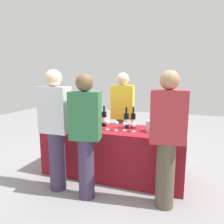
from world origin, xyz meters
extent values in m
plane|color=gray|center=(0.00, 0.00, 0.00)|extent=(12.00, 12.00, 0.00)
cube|color=maroon|center=(0.00, 0.00, 0.38)|extent=(2.13, 0.68, 0.76)
cylinder|color=black|center=(-0.75, 0.16, 0.87)|extent=(0.07, 0.07, 0.22)
cylinder|color=black|center=(-0.75, 0.16, 1.01)|extent=(0.03, 0.03, 0.07)
cylinder|color=black|center=(-0.75, 0.16, 1.06)|extent=(0.03, 0.03, 0.02)
cylinder|color=silver|center=(-0.75, 0.16, 0.85)|extent=(0.07, 0.07, 0.08)
cylinder|color=black|center=(-0.26, 0.14, 0.86)|extent=(0.07, 0.07, 0.21)
cylinder|color=black|center=(-0.26, 0.14, 1.00)|extent=(0.03, 0.03, 0.07)
cylinder|color=maroon|center=(-0.26, 0.14, 1.05)|extent=(0.03, 0.03, 0.02)
cylinder|color=silver|center=(-0.26, 0.14, 0.85)|extent=(0.07, 0.07, 0.07)
cylinder|color=black|center=(-0.16, 0.08, 0.87)|extent=(0.08, 0.08, 0.24)
cylinder|color=black|center=(-0.16, 0.08, 1.03)|extent=(0.03, 0.03, 0.07)
cylinder|color=black|center=(-0.16, 0.08, 1.07)|extent=(0.03, 0.03, 0.02)
cylinder|color=silver|center=(-0.16, 0.08, 0.86)|extent=(0.08, 0.08, 0.08)
cylinder|color=black|center=(0.21, 0.06, 0.87)|extent=(0.08, 0.08, 0.23)
cylinder|color=black|center=(0.21, 0.06, 1.03)|extent=(0.03, 0.03, 0.09)
cylinder|color=maroon|center=(0.21, 0.06, 1.08)|extent=(0.03, 0.03, 0.02)
cylinder|color=silver|center=(0.21, 0.06, 0.86)|extent=(0.08, 0.08, 0.08)
cylinder|color=black|center=(0.31, 0.10, 0.87)|extent=(0.07, 0.07, 0.23)
cylinder|color=black|center=(0.31, 0.10, 1.03)|extent=(0.03, 0.03, 0.09)
cylinder|color=maroon|center=(0.31, 0.10, 1.08)|extent=(0.03, 0.03, 0.02)
cylinder|color=silver|center=(0.31, 0.10, 0.86)|extent=(0.07, 0.07, 0.08)
cylinder|color=black|center=(0.81, 0.11, 0.86)|extent=(0.08, 0.08, 0.20)
cylinder|color=black|center=(0.81, 0.11, 0.99)|extent=(0.03, 0.03, 0.07)
cylinder|color=maroon|center=(0.81, 0.11, 1.04)|extent=(0.03, 0.03, 0.02)
cylinder|color=silver|center=(0.81, 0.11, 0.85)|extent=(0.08, 0.08, 0.07)
cylinder|color=silver|center=(-0.27, -0.12, 0.76)|extent=(0.06, 0.06, 0.00)
cylinder|color=silver|center=(-0.27, -0.12, 0.80)|extent=(0.01, 0.01, 0.08)
sphere|color=silver|center=(-0.27, -0.12, 0.87)|extent=(0.07, 0.07, 0.07)
sphere|color=#590C19|center=(-0.27, -0.12, 0.86)|extent=(0.04, 0.04, 0.04)
cylinder|color=silver|center=(-0.04, -0.10, 0.76)|extent=(0.06, 0.06, 0.00)
cylinder|color=silver|center=(-0.04, -0.10, 0.80)|extent=(0.01, 0.01, 0.07)
sphere|color=silver|center=(-0.04, -0.10, 0.87)|extent=(0.07, 0.07, 0.07)
sphere|color=#590C19|center=(-0.04, -0.10, 0.85)|extent=(0.04, 0.04, 0.04)
cylinder|color=silver|center=(0.10, -0.11, 0.76)|extent=(0.06, 0.06, 0.00)
cylinder|color=silver|center=(0.10, -0.11, 0.80)|extent=(0.01, 0.01, 0.08)
sphere|color=silver|center=(0.10, -0.11, 0.87)|extent=(0.07, 0.07, 0.07)
cylinder|color=silver|center=(0.22, -0.07, 0.76)|extent=(0.06, 0.06, 0.00)
cylinder|color=silver|center=(0.22, -0.07, 0.79)|extent=(0.01, 0.01, 0.07)
sphere|color=silver|center=(0.22, -0.07, 0.85)|extent=(0.06, 0.06, 0.06)
sphere|color=#590C19|center=(0.22, -0.07, 0.84)|extent=(0.03, 0.03, 0.03)
cylinder|color=silver|center=(0.35, -0.09, 0.76)|extent=(0.06, 0.06, 0.00)
cylinder|color=silver|center=(0.35, -0.09, 0.79)|extent=(0.01, 0.01, 0.06)
sphere|color=silver|center=(0.35, -0.09, 0.85)|extent=(0.07, 0.07, 0.07)
sphere|color=#590C19|center=(0.35, -0.09, 0.84)|extent=(0.04, 0.04, 0.04)
cylinder|color=silver|center=(0.61, -0.01, 0.84)|extent=(0.19, 0.19, 0.16)
cylinder|color=brown|center=(0.00, 0.58, 0.40)|extent=(0.21, 0.21, 0.79)
cube|color=yellow|center=(0.00, 0.58, 1.09)|extent=(0.40, 0.24, 0.59)
sphere|color=beige|center=(0.00, 0.58, 1.50)|extent=(0.21, 0.21, 0.21)
cylinder|color=#3F3351|center=(-0.58, -0.61, 0.40)|extent=(0.22, 0.22, 0.80)
cube|color=silver|center=(-0.58, -0.61, 1.10)|extent=(0.39, 0.22, 0.60)
sphere|color=beige|center=(-0.58, -0.61, 1.51)|extent=(0.22, 0.22, 0.22)
cylinder|color=#3F3351|center=(-0.11, -0.67, 0.39)|extent=(0.20, 0.20, 0.77)
cube|color=#337247|center=(-0.11, -0.67, 1.06)|extent=(0.39, 0.26, 0.58)
sphere|color=brown|center=(-0.11, -0.67, 1.46)|extent=(0.21, 0.21, 0.21)
cylinder|color=brown|center=(0.84, -0.54, 0.39)|extent=(0.22, 0.22, 0.79)
cube|color=#B23338|center=(0.84, -0.54, 1.09)|extent=(0.42, 0.27, 0.59)
sphere|color=tan|center=(0.84, -0.54, 1.49)|extent=(0.21, 0.21, 0.21)
cube|color=white|center=(-0.81, 0.82, 0.39)|extent=(0.55, 0.05, 0.78)
camera|label=1|loc=(0.95, -2.80, 1.51)|focal=32.13mm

